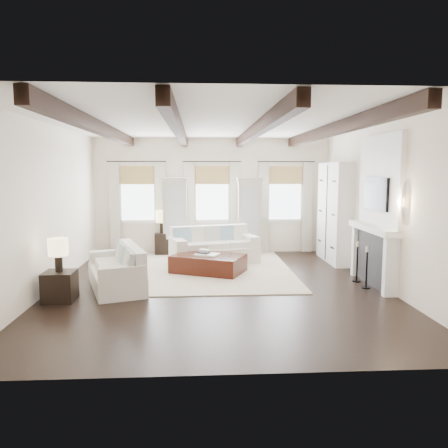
{
  "coord_description": "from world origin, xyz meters",
  "views": [
    {
      "loc": [
        -0.39,
        -8.44,
        2.3
      ],
      "look_at": [
        0.17,
        0.94,
        1.15
      ],
      "focal_mm": 35.0,
      "sensor_mm": 36.0,
      "label": 1
    }
  ],
  "objects": [
    {
      "name": "sofa_left",
      "position": [
        -1.95,
        0.08,
        0.34
      ],
      "size": [
        1.45,
        2.12,
        0.83
      ],
      "color": "silver",
      "rests_on": "ground"
    },
    {
      "name": "ottoman",
      "position": [
        -0.17,
        1.27,
        0.2
      ],
      "size": [
        1.81,
        1.52,
        0.41
      ],
      "primitive_type": "cube",
      "rotation": [
        0.0,
        0.0,
        -0.43
      ],
      "color": "black",
      "rests_on": "ground"
    },
    {
      "name": "book_upper",
      "position": [
        -0.25,
        1.37,
        0.5
      ],
      "size": [
        0.27,
        0.25,
        0.03
      ],
      "primitive_type": "cube",
      "rotation": [
        0.0,
        0.0,
        -0.43
      ],
      "color": "beige",
      "rests_on": "book_lower"
    },
    {
      "name": "sofa_back",
      "position": [
        -0.01,
        2.37,
        0.37
      ],
      "size": [
        2.3,
        1.5,
        0.91
      ],
      "color": "silver",
      "rests_on": "ground"
    },
    {
      "name": "area_rug",
      "position": [
        -0.23,
        1.5,
        0.01
      ],
      "size": [
        3.93,
        4.27,
        0.02
      ],
      "primitive_type": "cube",
      "color": "beige",
      "rests_on": "ground"
    },
    {
      "name": "lamp_back",
      "position": [
        -1.38,
        3.52,
        1.02
      ],
      "size": [
        0.36,
        0.36,
        0.62
      ],
      "color": "black",
      "rests_on": "side_table_back"
    },
    {
      "name": "candlestick_near",
      "position": [
        2.9,
        -0.24,
        0.35
      ],
      "size": [
        0.17,
        0.17,
        0.83
      ],
      "color": "black",
      "rests_on": "ground"
    },
    {
      "name": "side_table_front",
      "position": [
        -2.85,
        -0.74,
        0.26
      ],
      "size": [
        0.53,
        0.53,
        0.53
      ],
      "primitive_type": "cube",
      "color": "black",
      "rests_on": "ground"
    },
    {
      "name": "lamp_front",
      "position": [
        -2.85,
        -0.74,
        0.93
      ],
      "size": [
        0.35,
        0.35,
        0.6
      ],
      "color": "black",
      "rests_on": "side_table_front"
    },
    {
      "name": "side_table_back",
      "position": [
        -1.38,
        3.52,
        0.3
      ],
      "size": [
        0.4,
        0.4,
        0.6
      ],
      "primitive_type": "cube",
      "color": "black",
      "rests_on": "ground"
    },
    {
      "name": "room_shell",
      "position": [
        0.75,
        0.9,
        1.89
      ],
      "size": [
        6.54,
        7.54,
        3.22
      ],
      "color": "white",
      "rests_on": "ground"
    },
    {
      "name": "ground",
      "position": [
        0.0,
        0.0,
        0.0
      ],
      "size": [
        7.5,
        7.5,
        0.0
      ],
      "primitive_type": "plane",
      "color": "black",
      "rests_on": "ground"
    },
    {
      "name": "tray",
      "position": [
        -0.19,
        1.22,
        0.43
      ],
      "size": [
        0.61,
        0.55,
        0.04
      ],
      "primitive_type": "cube",
      "rotation": [
        0.0,
        0.0,
        -0.43
      ],
      "color": "white",
      "rests_on": "ottoman"
    },
    {
      "name": "candlestick_far",
      "position": [
        2.9,
        0.28,
        0.35
      ],
      "size": [
        0.17,
        0.17,
        0.84
      ],
      "color": "black",
      "rests_on": "ground"
    },
    {
      "name": "book_lower",
      "position": [
        -0.27,
        1.28,
        0.47
      ],
      "size": [
        0.32,
        0.29,
        0.04
      ],
      "primitive_type": "cube",
      "rotation": [
        0.0,
        0.0,
        -0.43
      ],
      "color": "#262628",
      "rests_on": "tray"
    }
  ]
}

